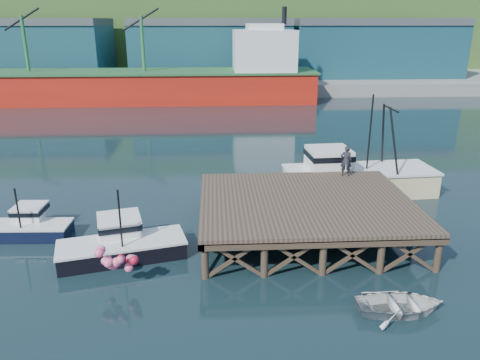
{
  "coord_description": "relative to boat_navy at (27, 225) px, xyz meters",
  "views": [
    {
      "loc": [
        0.36,
        -24.59,
        11.76
      ],
      "look_at": [
        1.85,
        2.0,
        2.68
      ],
      "focal_mm": 35.0,
      "sensor_mm": 36.0,
      "label": 1
    }
  ],
  "objects": [
    {
      "name": "wharf",
      "position": [
        16.0,
        -0.78,
        1.3
      ],
      "size": [
        12.0,
        10.0,
        2.62
      ],
      "color": "brown",
      "rests_on": "ground"
    },
    {
      "name": "hillside",
      "position": [
        10.5,
        99.4,
        10.36
      ],
      "size": [
        220.0,
        50.0,
        22.0
      ],
      "primitive_type": "cube",
      "color": "#2D511E",
      "rests_on": "ground"
    },
    {
      "name": "dinghy",
      "position": [
        18.6,
        -8.57,
        -0.25
      ],
      "size": [
        3.74,
        2.68,
        0.77
      ],
      "primitive_type": "imported",
      "rotation": [
        0.0,
        0.0,
        1.57
      ],
      "color": "silver",
      "rests_on": "ground"
    },
    {
      "name": "warehouse_right",
      "position": [
        40.5,
        64.4,
        5.86
      ],
      "size": [
        30.0,
        16.0,
        9.0
      ],
      "primitive_type": "cube",
      "color": "navy",
      "rests_on": "far_quay"
    },
    {
      "name": "boat_navy",
      "position": [
        0.0,
        0.0,
        0.0
      ],
      "size": [
        5.12,
        2.79,
        3.16
      ],
      "rotation": [
        0.0,
        0.0,
        -0.04
      ],
      "color": "black",
      "rests_on": "ground"
    },
    {
      "name": "warehouse_mid",
      "position": [
        10.5,
        64.4,
        5.86
      ],
      "size": [
        28.0,
        16.0,
        9.0
      ],
      "primitive_type": "cube",
      "color": "navy",
      "rests_on": "far_quay"
    },
    {
      "name": "cargo_ship",
      "position": [
        2.03,
        47.4,
        2.68
      ],
      "size": [
        55.5,
        10.0,
        13.75
      ],
      "color": "red",
      "rests_on": "ground"
    },
    {
      "name": "boat_black",
      "position": [
        5.88,
        -2.74,
        0.1
      ],
      "size": [
        6.88,
        5.71,
        4.02
      ],
      "rotation": [
        0.0,
        0.0,
        0.25
      ],
      "color": "black",
      "rests_on": "ground"
    },
    {
      "name": "ground",
      "position": [
        10.5,
        -0.6,
        -0.64
      ],
      "size": [
        300.0,
        300.0,
        0.0
      ],
      "primitive_type": "plane",
      "color": "black",
      "rests_on": "ground"
    },
    {
      "name": "dockworker",
      "position": [
        19.4,
        3.57,
        2.5
      ],
      "size": [
        0.84,
        0.66,
        2.01
      ],
      "primitive_type": "imported",
      "rotation": [
        0.0,
        0.0,
        2.87
      ],
      "color": "#212029",
      "rests_on": "wharf"
    },
    {
      "name": "trawler",
      "position": [
        20.91,
        5.9,
        0.82
      ],
      "size": [
        10.81,
        4.47,
        7.08
      ],
      "rotation": [
        0.0,
        0.0,
        0.07
      ],
      "color": "beige",
      "rests_on": "ground"
    },
    {
      "name": "far_quay",
      "position": [
        10.5,
        69.4,
        0.36
      ],
      "size": [
        160.0,
        40.0,
        2.0
      ],
      "primitive_type": "cube",
      "color": "gray",
      "rests_on": "ground"
    },
    {
      "name": "warehouse_left",
      "position": [
        -24.5,
        64.4,
        5.86
      ],
      "size": [
        32.0,
        16.0,
        9.0
      ],
      "primitive_type": "cube",
      "color": "navy",
      "rests_on": "far_quay"
    }
  ]
}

